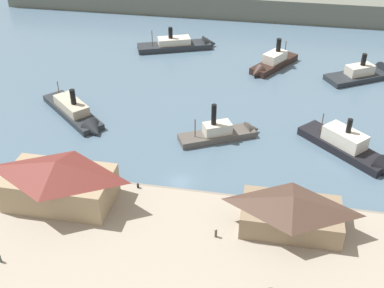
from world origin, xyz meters
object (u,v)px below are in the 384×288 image
at_px(ferry_shed_west_terminal, 291,212).
at_px(ferry_moored_east, 184,44).
at_px(ferry_moored_west, 353,149).
at_px(ferry_approaching_west, 225,132).
at_px(mooring_post_west, 138,186).
at_px(ferry_shed_central_terminal, 59,181).
at_px(ferry_outer_harbor, 368,73).
at_px(ferry_mid_harbor, 77,114).
at_px(ferry_approaching_east, 271,64).
at_px(pedestrian_near_east_shed, 216,233).
at_px(pedestrian_standing_center, 0,259).

distance_m(ferry_shed_west_terminal, ferry_moored_east, 85.99).
distance_m(ferry_moored_west, ferry_approaching_west, 27.53).
bearing_deg(mooring_post_west, ferry_shed_central_terminal, -153.47).
bearing_deg(ferry_shed_west_terminal, mooring_post_west, 169.14).
xyz_separation_m(ferry_shed_west_terminal, ferry_outer_harbor, (20.46, 67.15, -3.35)).
bearing_deg(ferry_shed_west_terminal, ferry_moored_west, 63.95).
distance_m(mooring_post_west, ferry_approaching_west, 26.68).
relative_size(ferry_shed_central_terminal, ferry_shed_west_terminal, 1.14).
height_order(ferry_mid_harbor, ferry_approaching_east, ferry_approaching_east).
xyz_separation_m(ferry_shed_central_terminal, ferry_approaching_west, (26.42, 29.12, -4.32)).
height_order(pedestrian_near_east_shed, ferry_outer_harbor, ferry_outer_harbor).
distance_m(pedestrian_standing_center, ferry_moored_west, 71.45).
distance_m(ferry_moored_east, ferry_approaching_east, 30.13).
relative_size(ferry_mid_harbor, ferry_approaching_east, 1.13).
xyz_separation_m(ferry_shed_central_terminal, ferry_moored_east, (6.50, 79.46, -4.36)).
distance_m(ferry_moored_east, ferry_mid_harbor, 51.37).
distance_m(pedestrian_standing_center, ferry_approaching_east, 92.60).
bearing_deg(ferry_mid_harbor, pedestrian_standing_center, -82.51).
bearing_deg(pedestrian_near_east_shed, ferry_shed_west_terminal, 21.77).
bearing_deg(ferry_approaching_east, ferry_outer_harbor, -1.30).
bearing_deg(ferry_approaching_west, pedestrian_standing_center, -123.59).
distance_m(ferry_shed_central_terminal, mooring_post_west, 14.64).
bearing_deg(ferry_approaching_east, mooring_post_west, -109.45).
distance_m(pedestrian_standing_center, pedestrian_near_east_shed, 34.58).
xyz_separation_m(pedestrian_near_east_shed, ferry_approaching_east, (5.54, 72.59, -0.37)).
relative_size(ferry_approaching_west, ferry_mid_harbor, 0.87).
relative_size(ferry_shed_central_terminal, ferry_approaching_east, 1.01).
bearing_deg(ferry_outer_harbor, pedestrian_near_east_shed, -114.32).
distance_m(ferry_approaching_west, ferry_mid_harbor, 36.00).
xyz_separation_m(ferry_outer_harbor, ferry_mid_harbor, (-71.14, -37.31, 0.13)).
xyz_separation_m(ferry_moored_east, ferry_approaching_east, (28.09, -10.88, 0.32)).
relative_size(ferry_moored_east, ferry_mid_harbor, 1.17).
xyz_separation_m(ferry_shed_west_terminal, ferry_mid_harbor, (-50.68, 29.84, -3.22)).
height_order(pedestrian_standing_center, ferry_approaching_east, ferry_approaching_east).
xyz_separation_m(pedestrian_near_east_shed, ferry_approaching_west, (-2.64, 33.12, -0.65)).
bearing_deg(ferry_mid_harbor, ferry_outer_harbor, 27.68).
height_order(ferry_shed_west_terminal, ferry_outer_harbor, ferry_shed_west_terminal).
height_order(pedestrian_near_east_shed, ferry_mid_harbor, ferry_mid_harbor).
bearing_deg(ferry_approaching_east, ferry_shed_west_terminal, -84.49).
distance_m(pedestrian_near_east_shed, ferry_approaching_west, 33.23).
height_order(ferry_approaching_west, ferry_outer_harbor, ferry_approaching_west).
distance_m(ferry_outer_harbor, ferry_approaching_east, 27.00).
relative_size(ferry_shed_west_terminal, mooring_post_west, 18.93).
bearing_deg(mooring_post_west, pedestrian_near_east_shed, -32.04).
bearing_deg(ferry_moored_west, pedestrian_standing_center, -143.31).
distance_m(ferry_shed_west_terminal, pedestrian_standing_center, 47.65).
bearing_deg(mooring_post_west, ferry_approaching_east, 70.55).
bearing_deg(ferry_moored_east, pedestrian_near_east_shed, -74.88).
bearing_deg(pedestrian_standing_center, ferry_shed_central_terminal, 77.74).
height_order(ferry_approaching_west, ferry_mid_harbor, ferry_approaching_west).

